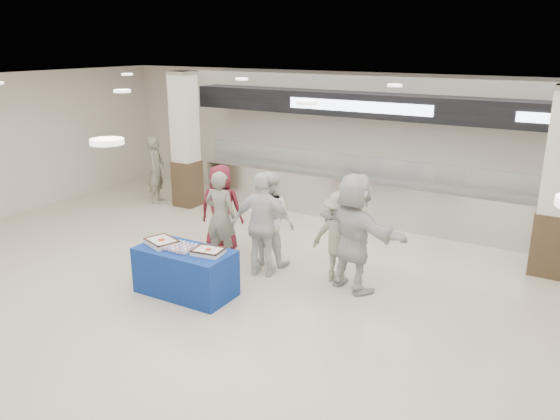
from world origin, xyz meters
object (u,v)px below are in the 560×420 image
Objects in this scene: soldier_bg at (156,170)px; chef_short at (263,225)px; soldier_a at (221,216)px; cupcake_tray at (181,247)px; sheet_cake_right at (208,251)px; soldier_b at (339,237)px; civilian_maroon at (221,208)px; display_table at (186,272)px; sheet_cake_left at (162,242)px; civilian_white at (354,233)px; chef_tall at (269,218)px.

chef_short is at bearing -140.32° from soldier_bg.
soldier_a reaches higher than soldier_bg.
cupcake_tray is 0.25× the size of soldier_a.
soldier_b is at bearing 49.12° from sheet_cake_right.
soldier_a reaches higher than soldier_b.
civilian_maroon is (-1.09, 1.78, 0.04)m from sheet_cake_right.
civilian_maroon is at bearing 108.65° from display_table.
civilian_white reaches higher than sheet_cake_left.
civilian_white is at bearing 33.81° from display_table.
soldier_a reaches higher than cupcake_tray.
display_table is 1.51m from chef_short.
soldier_bg is at bearing 136.77° from display_table.
sheet_cake_right is at bearing 60.05° from civilian_white.
soldier_a is at bearing 14.67° from chef_tall.
soldier_bg reaches higher than soldier_b.
chef_short is at bearing 103.91° from chef_tall.
chef_tall is at bearing -84.79° from chef_short.
soldier_bg reaches higher than sheet_cake_right.
chef_short reaches higher than soldier_b.
soldier_b is (2.23, 0.27, -0.06)m from soldier_a.
chef_short is (0.20, -0.51, 0.05)m from chef_tall.
civilian_maroon is 1.00× the size of soldier_a.
sheet_cake_right is (0.44, 0.04, 0.42)m from display_table.
civilian_white is at bearing 152.79° from soldier_b.
cupcake_tray is at bearing 43.48° from soldier_b.
civilian_maroon is 1.01× the size of soldier_bg.
soldier_bg is at bearing -16.99° from soldier_b.
chef_short is 1.17× the size of soldier_b.
chef_short reaches higher than sheet_cake_right.
sheet_cake_left is 0.89m from sheet_cake_right.
soldier_a is (0.09, 1.44, 0.03)m from sheet_cake_left.
sheet_cake_left is at bearing 55.35° from chef_tall.
sheet_cake_right is 0.30× the size of soldier_bg.
sheet_cake_right is 0.29× the size of soldier_a.
display_table is at bearing 2.69° from sheet_cake_left.
display_table is at bearing 67.71° from chef_tall.
civilian_white is (2.83, -0.31, 0.13)m from civilian_maroon.
sheet_cake_left is 1.42× the size of cupcake_tray.
soldier_bg is at bearing -37.46° from soldier_a.
chef_tall reaches higher than cupcake_tray.
display_table is at bearing 43.61° from soldier_b.
soldier_bg is at bearing -47.99° from civilian_maroon.
soldier_b is at bearing -8.73° from civilian_white.
soldier_bg reaches higher than cupcake_tray.
chef_short reaches higher than cupcake_tray.
display_table is at bearing 98.07° from soldier_a.
cupcake_tray is 0.23× the size of chef_short.
sheet_cake_right is at bearing 4.08° from sheet_cake_left.
cupcake_tray is at bearing -155.98° from soldier_bg.
sheet_cake_left is at bearing 32.50° from chef_short.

